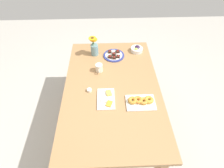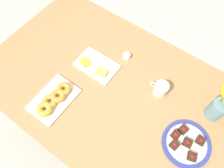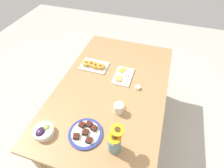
% 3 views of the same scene
% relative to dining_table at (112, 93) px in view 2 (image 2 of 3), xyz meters
% --- Properties ---
extents(ground_plane, '(6.00, 6.00, 0.00)m').
position_rel_dining_table_xyz_m(ground_plane, '(0.00, 0.00, -0.65)').
color(ground_plane, '#B7B2A8').
extents(dining_table, '(1.60, 1.00, 0.74)m').
position_rel_dining_table_xyz_m(dining_table, '(0.00, 0.00, 0.00)').
color(dining_table, '#A87A4C').
rests_on(dining_table, ground_plane).
extents(coffee_mug, '(0.12, 0.08, 0.09)m').
position_rel_dining_table_xyz_m(coffee_mug, '(-0.25, -0.14, 0.13)').
color(coffee_mug, silver).
rests_on(coffee_mug, dining_table).
extents(cheese_platter, '(0.26, 0.17, 0.03)m').
position_rel_dining_table_xyz_m(cheese_platter, '(0.17, -0.06, 0.10)').
color(cheese_platter, white).
rests_on(cheese_platter, dining_table).
extents(croissant_platter, '(0.19, 0.28, 0.05)m').
position_rel_dining_table_xyz_m(croissant_platter, '(0.22, 0.27, 0.11)').
color(croissant_platter, white).
rests_on(croissant_platter, dining_table).
extents(jam_cup_honey, '(0.05, 0.05, 0.03)m').
position_rel_dining_table_xyz_m(jam_cup_honey, '(0.05, -0.23, 0.10)').
color(jam_cup_honey, white).
rests_on(jam_cup_honey, dining_table).
extents(dessert_plate, '(0.26, 0.26, 0.05)m').
position_rel_dining_table_xyz_m(dessert_plate, '(-0.52, 0.04, 0.10)').
color(dessert_plate, navy).
rests_on(dessert_plate, dining_table).
extents(flower_vase, '(0.12, 0.10, 0.25)m').
position_rel_dining_table_xyz_m(flower_vase, '(-0.56, -0.20, 0.17)').
color(flower_vase, '#6B939E').
rests_on(flower_vase, dining_table).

